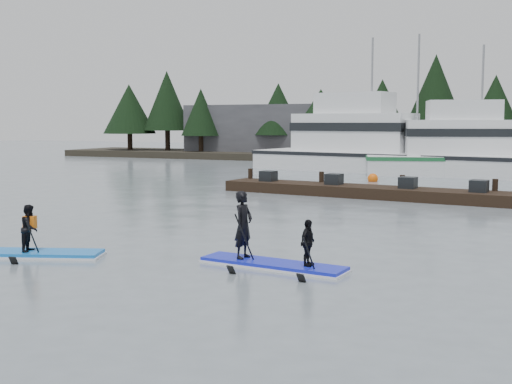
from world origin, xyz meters
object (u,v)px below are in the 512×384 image
at_px(fishing_boat_large, 375,160).
at_px(fishing_boat_medium, 485,165).
at_px(paddleboard_solo, 31,242).
at_px(floating_dock, 375,192).
at_px(paddleboard_duo, 267,244).

relative_size(fishing_boat_large, fishing_boat_medium, 1.14).
distance_m(fishing_boat_medium, paddleboard_solo, 32.33).
bearing_deg(floating_dock, paddleboard_solo, -100.93).
bearing_deg(paddleboard_solo, fishing_boat_medium, 54.92).
height_order(fishing_boat_large, fishing_boat_medium, fishing_boat_large).
bearing_deg(paddleboard_duo, fishing_boat_large, 104.75).
distance_m(fishing_boat_large, floating_dock, 16.08).
bearing_deg(paddleboard_duo, paddleboard_solo, -160.98).
bearing_deg(floating_dock, fishing_boat_large, 109.68).
distance_m(fishing_boat_large, paddleboard_solo, 31.77).
distance_m(fishing_boat_large, paddleboard_duo, 30.74).
relative_size(paddleboard_solo, paddleboard_duo, 1.01).
height_order(fishing_boat_large, paddleboard_solo, fishing_boat_large).
height_order(floating_dock, paddleboard_solo, paddleboard_solo).
relative_size(fishing_boat_medium, paddleboard_solo, 4.52).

